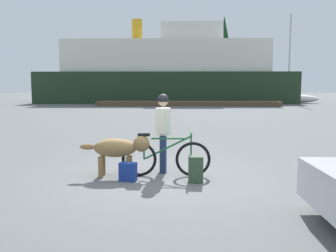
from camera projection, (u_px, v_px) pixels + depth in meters
ground_plane at (163, 179)px, 7.30m from camera, size 160.00×160.00×0.00m
bicycle at (165, 158)px, 7.45m from camera, size 1.80×0.44×0.91m
person_cyclist at (163, 126)px, 7.78m from camera, size 0.32×0.53×1.66m
dog at (119, 149)px, 7.44m from camera, size 1.41×0.44×0.84m
backpack at (196, 169)px, 7.02m from camera, size 0.29×0.21×0.50m
handbag_pannier at (128, 172)px, 7.12m from camera, size 0.35×0.25×0.36m
dock_pier at (188, 104)px, 32.72m from camera, size 16.05×2.13×0.40m
ferry_boat at (167, 73)px, 39.63m from camera, size 25.97×8.63×8.72m
sailboat_moored at (288, 98)px, 36.99m from camera, size 6.19×1.73×8.82m
pine_tree_far_left at (134, 52)px, 56.99m from camera, size 2.88×2.88×10.66m
pine_tree_center at (180, 55)px, 57.72m from camera, size 4.27×4.27×9.93m
pine_tree_far_right at (224, 49)px, 57.82m from camera, size 3.98×3.98×12.43m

